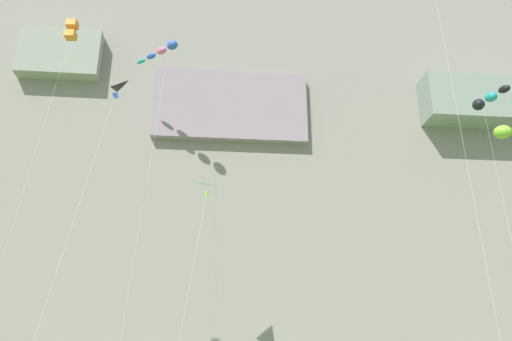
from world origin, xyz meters
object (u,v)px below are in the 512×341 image
Objects in this scene: kite_box_mid_left at (71,31)px; kite_delta_upper_left at (108,98)px; kite_windsock_low_left at (490,98)px; kite_delta_upper_right at (209,193)px; kite_windsock_low_right at (163,51)px.

kite_box_mid_left is 1.24× the size of kite_delta_upper_left.
kite_box_mid_left is at bearing -159.52° from kite_delta_upper_left.
kite_delta_upper_right is at bearing 162.29° from kite_windsock_low_left.
kite_delta_upper_left is at bearing 179.58° from kite_windsock_low_left.
kite_box_mid_left is at bearing -178.41° from kite_windsock_low_left.
kite_windsock_low_right reaches higher than kite_box_mid_left.
kite_delta_upper_left is (-7.63, -6.84, 4.95)m from kite_delta_upper_right.
kite_windsock_low_left is at bearing 1.59° from kite_box_mid_left.
kite_box_mid_left is (-10.66, -7.97, 9.82)m from kite_delta_upper_right.
kite_windsock_low_right is 1.24× the size of kite_box_mid_left.
kite_windsock_low_left is 1.41× the size of kite_delta_upper_right.
kite_windsock_low_left is 1.06× the size of kite_delta_upper_left.
kite_windsock_low_left is 31.00m from kite_windsock_low_right.
kite_delta_upper_right is 16.54m from kite_box_mid_left.
kite_delta_upper_left is at bearing -138.11° from kite_delta_upper_right.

